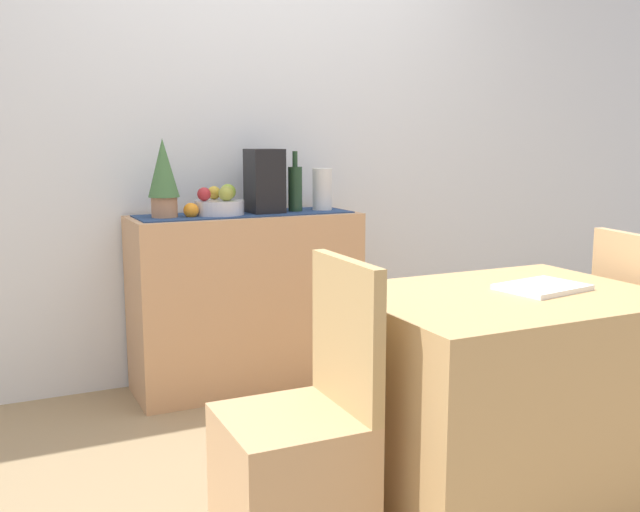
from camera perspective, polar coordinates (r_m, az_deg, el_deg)
The scene contains 17 objects.
ground_plane at distance 3.03m, azimuth 3.12°, elevation -15.18°, with size 6.40×6.40×0.02m, color #9A815C.
room_wall_rear at distance 3.83m, azimuth -5.33°, elevation 10.85°, with size 6.40×0.06×2.70m, color silver.
sideboard_console at distance 3.63m, azimuth -5.87°, elevation -3.59°, with size 1.13×0.42×0.88m, color tan.
table_runner at distance 3.56m, azimuth -5.98°, elevation 3.35°, with size 1.06×0.32×0.01m, color navy.
fruit_bowl at distance 3.51m, azimuth -8.01°, elevation 3.85°, with size 0.24×0.24×0.07m, color silver.
apple_upper at distance 3.56m, azimuth -8.43°, elevation 5.01°, with size 0.06×0.06×0.06m, color gold.
apple_front at distance 3.47m, azimuth -9.22°, elevation 4.88°, with size 0.07×0.07×0.07m, color #AC272C.
apple_rear at distance 3.45m, azimuth -7.50°, elevation 4.95°, with size 0.07×0.07×0.07m, color #959C3C.
apple_right at distance 3.52m, azimuth -7.34°, elevation 5.09°, with size 0.08×0.08×0.08m, color #91B039.
wine_bottle at distance 3.65m, azimuth -1.99°, elevation 5.41°, with size 0.07×0.07×0.31m.
coffee_maker at distance 3.58m, azimuth -4.44°, elevation 5.93°, with size 0.16×0.18×0.32m, color black.
ceramic_vase at distance 3.71m, azimuth 0.17°, elevation 5.30°, with size 0.10×0.10×0.22m, color silver.
potted_plant at distance 3.43m, azimuth -12.36°, elevation 6.24°, with size 0.15×0.15×0.37m.
orange_loose_end at distance 3.43m, azimuth -10.23°, elevation 3.59°, with size 0.07×0.07×0.07m, color orange.
dining_table at distance 2.56m, azimuth 14.33°, elevation -11.01°, with size 1.01×0.76×0.74m, color tan.
open_book at distance 2.54m, azimuth 17.27°, elevation -2.39°, with size 0.28×0.21×0.02m, color white.
chair_near_window at distance 2.22m, azimuth -1.90°, elevation -16.89°, with size 0.41×0.41×0.90m.
Camera 1 is at (-1.33, -2.41, 1.25)m, focal length 40.21 mm.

